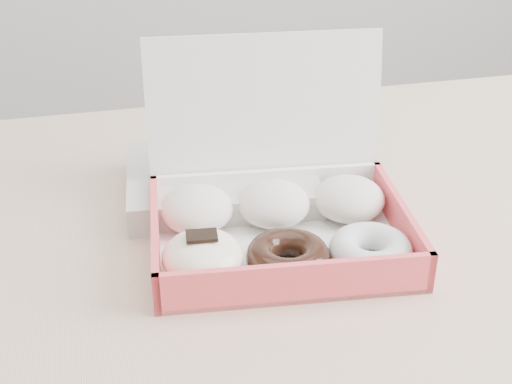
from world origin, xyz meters
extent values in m
cube|color=tan|center=(0.00, 0.00, 0.73)|extent=(1.20, 0.80, 0.04)
cylinder|color=tan|center=(-0.55, 0.35, 0.35)|extent=(0.05, 0.05, 0.71)
cube|color=white|center=(-0.24, -0.03, 0.75)|extent=(0.29, 0.22, 0.01)
cube|color=#FF5056|center=(-0.25, -0.12, 0.77)|extent=(0.27, 0.03, 0.04)
cube|color=white|center=(-0.23, 0.07, 0.77)|extent=(0.27, 0.03, 0.04)
cube|color=#FF5056|center=(-0.37, -0.02, 0.77)|extent=(0.03, 0.20, 0.04)
cube|color=#FF5056|center=(-0.11, -0.04, 0.77)|extent=(0.03, 0.20, 0.04)
cube|color=white|center=(-0.23, 0.09, 0.85)|extent=(0.27, 0.07, 0.20)
ellipsoid|color=silver|center=(-0.32, 0.03, 0.78)|extent=(0.09, 0.09, 0.05)
ellipsoid|color=silver|center=(-0.23, 0.02, 0.78)|extent=(0.09, 0.09, 0.05)
ellipsoid|color=silver|center=(-0.15, 0.01, 0.78)|extent=(0.09, 0.09, 0.05)
ellipsoid|color=#FFF3CE|center=(-0.33, -0.07, 0.78)|extent=(0.09, 0.09, 0.05)
cube|color=black|center=(-0.33, -0.07, 0.80)|extent=(0.03, 0.02, 0.00)
torus|color=black|center=(-0.24, -0.08, 0.77)|extent=(0.09, 0.09, 0.03)
torus|color=white|center=(-0.16, -0.08, 0.77)|extent=(0.09, 0.09, 0.03)
cube|color=silver|center=(-0.28, 0.10, 0.77)|extent=(0.24, 0.20, 0.04)
camera|label=1|loc=(-0.41, -0.64, 1.17)|focal=50.00mm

